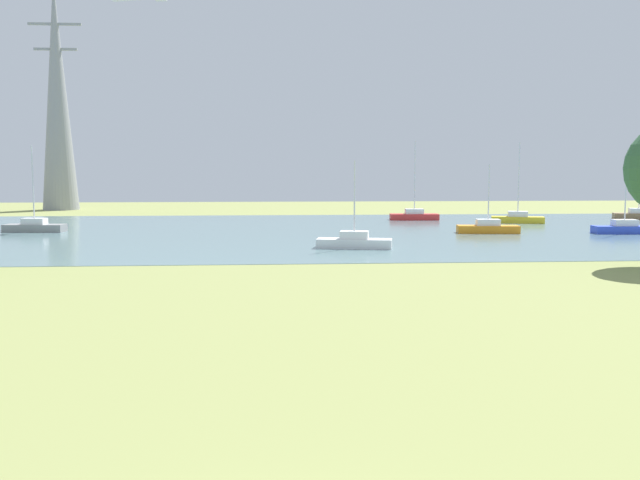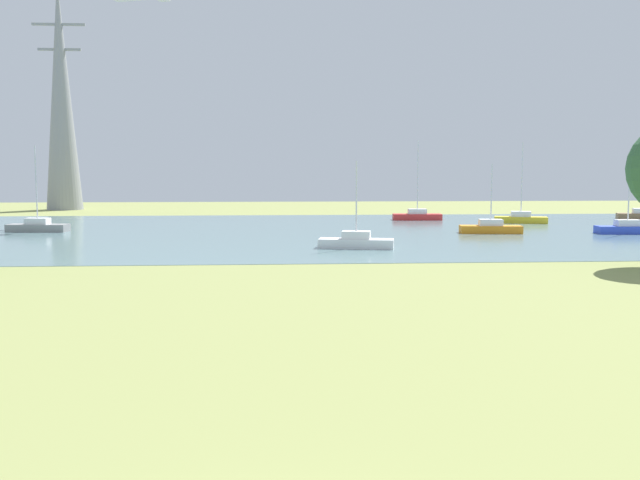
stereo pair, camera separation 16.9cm
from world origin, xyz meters
name	(u,v)px [view 2 (the right image)]	position (x,y,z in m)	size (l,w,h in m)	color
ground_plane	(275,290)	(0.00, 22.00, 0.00)	(160.00, 160.00, 0.00)	#8C9351
water_surface	(275,231)	(0.00, 50.00, 0.01)	(140.00, 40.00, 0.02)	slate
sailboat_gray	(38,226)	(-19.18, 50.93, 0.46)	(4.93, 2.00, 6.97)	gray
sailboat_white	(356,241)	(5.23, 37.35, 0.45)	(5.00, 2.44, 5.59)	white
sailboat_orange	(491,228)	(17.09, 47.18, 0.45)	(4.95, 2.08, 5.43)	orange
sailboat_blue	(627,228)	(27.69, 46.03, 0.46)	(4.90, 1.85, 6.55)	blue
sailboat_yellow	(521,218)	(23.10, 57.21, 0.47)	(5.03, 2.81, 7.53)	yellow
sailboat_red	(417,215)	(14.21, 61.83, 0.47)	(4.89, 1.84, 7.83)	red
electricity_pylon	(61,95)	(-26.19, 82.76, 14.18)	(6.40, 4.40, 28.33)	gray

